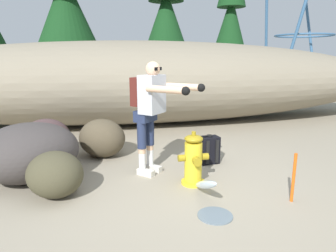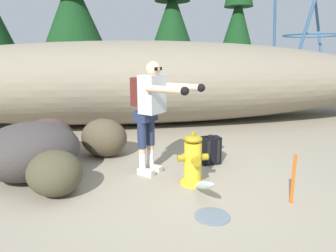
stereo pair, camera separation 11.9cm
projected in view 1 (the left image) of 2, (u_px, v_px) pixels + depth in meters
The scene contains 14 objects.
ground_plane at pixel (183, 191), 3.91m from camera, with size 56.00×56.00×0.04m, color gray.
dirt_embankment at pixel (143, 82), 7.70m from camera, with size 14.13×3.20×2.07m, color gray.
fire_hydrant at pixel (193, 160), 4.01m from camera, with size 0.41×0.37×0.73m.
hydrant_water_jet at pixel (207, 190), 3.49m from camera, with size 0.38×0.92×0.42m.
utility_worker at pixel (151, 105), 4.19m from camera, with size 0.98×0.94×1.62m.
spare_backpack at pixel (209, 150), 4.84m from camera, with size 0.32×0.31×0.47m.
boulder_large at pixel (29, 152), 4.13m from camera, with size 1.36×1.14×0.81m, color #3F3A39.
boulder_mid at pixel (46, 139), 5.06m from camera, with size 0.80×0.80×0.67m, color #493536.
boulder_small at pixel (102, 138), 5.12m from camera, with size 0.82×0.70×0.65m, color brown.
boulder_outlier at pixel (55, 174), 3.67m from camera, with size 0.72×0.65×0.57m, color #45412D.
pine_tree_left at pixel (66, 4), 10.58m from camera, with size 2.97×2.97×6.86m.
pine_tree_center at pixel (166, 13), 11.49m from camera, with size 2.09×2.09×6.09m.
pine_tree_right at pixel (231, 18), 14.11m from camera, with size 2.06×2.06×6.79m.
survey_stake at pixel (294, 178), 3.52m from camera, with size 0.04×0.04×0.60m, color #E55914.
Camera 1 is at (-0.92, -3.50, 1.70)m, focal length 32.09 mm.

